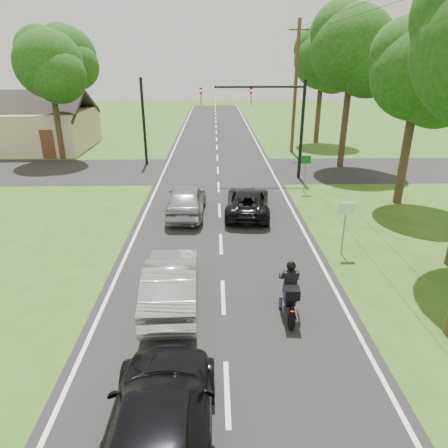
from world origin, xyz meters
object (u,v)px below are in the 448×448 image
Objects in this scene: dark_car_behind at (159,429)px; traffic_signal at (273,112)px; silver_suv at (186,199)px; sign_white at (346,216)px; utility_pole_far at (295,88)px; motorcycle_rider at (290,295)px; silver_sedan at (172,282)px; sign_green at (306,165)px; dark_suv at (248,202)px.

dark_car_behind is 20.39m from traffic_signal.
sign_white is (6.32, -4.52, 0.83)m from silver_suv.
utility_pole_far is at bearing 85.49° from sign_white.
motorcycle_rider is 0.46× the size of silver_sedan.
dark_car_behind is 2.40× the size of sign_green.
silver_suv is at bearing -127.33° from traffic_signal.
dark_car_behind is at bearing -121.59° from motorcycle_rider.
traffic_signal reaches higher than dark_suv.
silver_sedan is at bearing -152.56° from sign_white.
sign_green is (6.48, 11.26, 0.85)m from silver_sedan.
sign_white is at bearing 58.93° from motorcycle_rider.
traffic_signal is 0.64× the size of utility_pole_far.
utility_pole_far is at bearing -116.75° from silver_suv.
motorcycle_rider is 23.82m from utility_pole_far.
silver_suv is at bearing 5.62° from dark_suv.
utility_pole_far is (4.28, 23.02, 4.39)m from motorcycle_rider.
traffic_signal is 4.24m from sign_green.
sign_white is at bearing -94.51° from utility_pole_far.
dark_suv is at bearing 126.20° from sign_white.
traffic_signal reaches higher than sign_white.
silver_sedan is at bearing -119.92° from sign_green.
utility_pole_far is at bearing 70.32° from traffic_signal.
silver_suv is 7.43m from sign_green.
traffic_signal is at bearing -125.75° from silver_suv.
sign_green is at bearing -121.94° from silver_sedan.
utility_pole_far reaches higher than sign_green.
sign_white reaches higher than motorcycle_rider.
dark_suv is at bearing -112.82° from silver_sedan.
utility_pole_far is (7.50, 27.56, 4.33)m from dark_car_behind.
sign_white is (1.36, -11.02, -2.54)m from traffic_signal.
traffic_signal is at bearing -101.48° from dark_suv.
silver_suv reaches higher than silver_sedan.
sign_green is at bearing -62.62° from traffic_signal.
silver_sedan is (-2.96, -7.80, 0.12)m from dark_suv.
dark_suv is 2.10× the size of sign_green.
dark_suv is at bearing -101.62° from dark_car_behind.
traffic_signal is at bearing -111.03° from silver_sedan.
motorcycle_rider is 0.20× the size of utility_pole_far.
traffic_signal is (1.96, 6.48, 3.51)m from dark_suv.
sign_white is (6.00, 8.54, 0.84)m from dark_car_behind.
sign_white is at bearing -91.43° from sign_green.
motorcycle_rider is at bearing -125.36° from dark_car_behind.
utility_pole_far is at bearing 83.20° from motorcycle_rider.
dark_car_behind is at bearing -105.22° from utility_pole_far.
dark_car_behind is at bearing 83.73° from dark_suv.
dark_suv is 0.70× the size of traffic_signal.
traffic_signal is 11.39m from sign_white.
dark_car_behind is 10.47m from sign_white.
traffic_signal reaches higher than motorcycle_rider.
dark_car_behind is at bearing -110.55° from sign_green.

